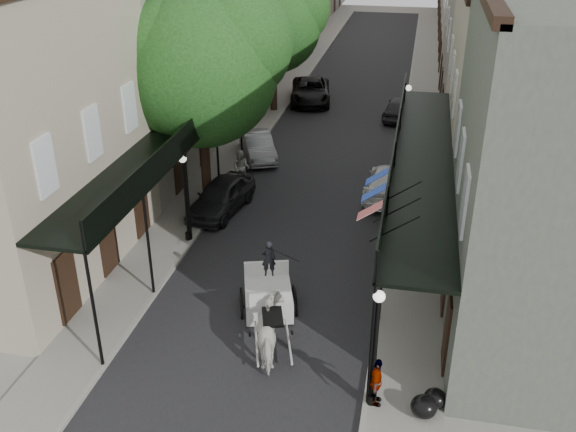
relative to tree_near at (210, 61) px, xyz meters
The scene contains 24 objects.
ground 12.78m from the tree_near, 67.59° to the right, with size 140.00×140.00×0.00m, color gray.
road 12.50m from the tree_near, 66.86° to the left, with size 8.00×90.00×0.01m, color black.
sidewalk_left 11.77m from the tree_near, 94.67° to the left, with size 2.20×90.00×0.12m, color gray.
sidewalk_right 14.91m from the tree_near, 46.88° to the left, with size 2.20×90.00×0.12m, color gray.
building_row_left 20.34m from the tree_near, 102.52° to the left, with size 5.00×80.00×10.50m, color #A19881.
building_row_right 23.63m from the tree_near, 57.15° to the left, with size 5.00×80.00×10.50m, color gray.
gallery_left 4.06m from the tree_near, 100.49° to the right, with size 2.20×18.05×4.88m.
gallery_right 9.84m from the tree_near, 19.59° to the right, with size 2.20×18.05×4.88m.
tree_near is the anchor object (origin of this frame).
tree_far 14.02m from the tree_near, 90.19° to the left, with size 6.45×6.00×8.61m.
lamppost_right_near 15.39m from the tree_near, 55.73° to the right, with size 0.32×0.32×3.71m.
lamppost_left 6.10m from the tree_near, 88.66° to the right, with size 0.32×0.32×3.71m.
lamppost_right_far 12.24m from the tree_near, 43.31° to the left, with size 0.32×0.32×3.71m.
horse 13.04m from the tree_near, 64.20° to the right, with size 0.99×2.18×1.84m, color silver.
carriage 10.41m from the tree_near, 61.29° to the right, with size 2.39×3.04×3.09m.
pedestrian_walking 5.93m from the tree_near, 69.18° to the left, with size 0.87×0.68×1.79m, color beige.
pedestrian_sidewalk_left 10.35m from the tree_near, 98.20° to the left, with size 1.06×0.61×1.64m, color gray.
pedestrian_sidewalk_right 15.82m from the tree_near, 55.41° to the right, with size 0.88×0.37×1.51m, color gray.
car_left_near 5.89m from the tree_near, 63.10° to the right, with size 1.78×4.42×1.51m, color black.
car_left_mid 8.03m from the tree_near, 83.82° to the left, with size 1.46×4.18×1.38m, color gray.
car_left_far 17.39m from the tree_near, 84.42° to the left, with size 2.59×5.61×1.56m, color black.
car_right_near 9.92m from the tree_near, 14.32° to the left, with size 1.95×4.79×1.39m, color silver.
car_right_far 16.96m from the tree_near, 60.72° to the left, with size 1.69×4.21×1.43m, color black.
trash_bags 16.82m from the tree_near, 51.11° to the right, with size 0.99×1.14×0.62m.
Camera 1 is at (4.59, -15.84, 12.85)m, focal length 40.00 mm.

